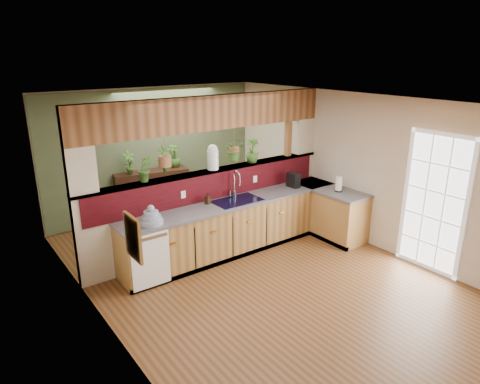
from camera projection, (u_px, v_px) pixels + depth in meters
ground at (261, 277)px, 6.49m from camera, size 4.60×7.00×0.01m
ceiling at (265, 103)px, 5.68m from camera, size 4.60×7.00×0.01m
wall_back at (155, 152)px, 8.76m from camera, size 4.60×0.02×2.60m
wall_left at (104, 235)px, 4.79m from camera, size 0.02×7.00×2.60m
wall_right at (366, 170)px, 7.38m from camera, size 0.02×7.00×2.60m
pass_through_partition at (213, 181)px, 7.16m from camera, size 4.60×0.21×2.60m
pass_through_ledge at (212, 171)px, 7.09m from camera, size 4.60×0.21×0.04m
header_beam at (210, 113)px, 6.79m from camera, size 4.60×0.15×0.55m
sage_backwall at (155, 152)px, 8.74m from camera, size 4.55×0.02×2.55m
countertop at (268, 220)px, 7.49m from camera, size 4.14×1.52×0.90m
dishwasher at (151, 260)px, 6.02m from camera, size 0.58×0.03×0.82m
navy_sink at (237, 205)px, 7.12m from camera, size 0.82×0.50×0.18m
french_door at (434, 205)px, 6.45m from camera, size 0.06×1.02×2.16m
framed_print at (133, 238)px, 4.11m from camera, size 0.04×0.35×0.45m
faucet at (236, 183)px, 7.18m from camera, size 0.21×0.21×0.47m
dish_stack at (151, 218)px, 6.10m from camera, size 0.33×0.33×0.29m
soap_dispenser at (208, 199)px, 6.92m from camera, size 0.10×0.10×0.18m
coffee_maker at (294, 181)px, 7.77m from camera, size 0.14×0.24×0.27m
paper_towel at (339, 184)px, 7.53m from camera, size 0.13×0.13×0.29m
glass_jar at (213, 157)px, 7.04m from camera, size 0.19×0.19×0.42m
ledge_plant_left at (145, 169)px, 6.36m from camera, size 0.27×0.25×0.40m
ledge_plant_right at (252, 150)px, 7.50m from camera, size 0.29×0.29×0.43m
hanging_plant_a at (164, 150)px, 6.48m from camera, size 0.24×0.19×0.54m
hanging_plant_b at (234, 140)px, 7.21m from camera, size 0.35×0.31×0.50m
shelving_console at (152, 194)px, 8.69m from camera, size 1.51×0.66×0.98m
shelf_plant_a at (129, 163)px, 8.22m from camera, size 0.25×0.17×0.46m
shelf_plant_b at (174, 156)px, 8.77m from camera, size 0.33×0.33×0.46m
floor_plant at (213, 205)px, 8.57m from camera, size 0.76×0.72×0.67m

